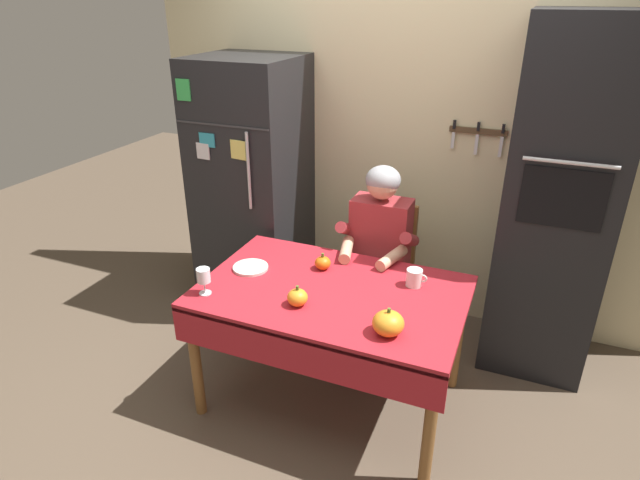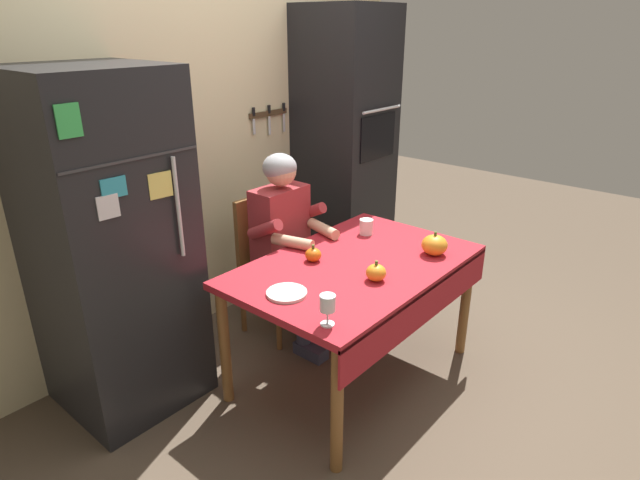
# 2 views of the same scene
# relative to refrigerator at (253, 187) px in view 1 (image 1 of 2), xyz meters

# --- Properties ---
(ground_plane) EXTENTS (10.00, 10.00, 0.00)m
(ground_plane) POSITION_rel_refrigerator_xyz_m (0.95, -0.96, -0.90)
(ground_plane) COLOR brown
(ground_plane) RESTS_ON ground
(back_wall_assembly) EXTENTS (3.70, 0.13, 2.60)m
(back_wall_assembly) POSITION_rel_refrigerator_xyz_m (1.00, 0.39, 0.40)
(back_wall_assembly) COLOR beige
(back_wall_assembly) RESTS_ON ground
(refrigerator) EXTENTS (0.68, 0.71, 1.80)m
(refrigerator) POSITION_rel_refrigerator_xyz_m (0.00, 0.00, 0.00)
(refrigerator) COLOR black
(refrigerator) RESTS_ON ground
(wall_oven) EXTENTS (0.60, 0.64, 2.10)m
(wall_oven) POSITION_rel_refrigerator_xyz_m (2.00, 0.04, 0.15)
(wall_oven) COLOR black
(wall_oven) RESTS_ON ground
(dining_table) EXTENTS (1.40, 0.90, 0.74)m
(dining_table) POSITION_rel_refrigerator_xyz_m (0.95, -0.88, -0.24)
(dining_table) COLOR brown
(dining_table) RESTS_ON ground
(chair_behind_person) EXTENTS (0.40, 0.40, 0.93)m
(chair_behind_person) POSITION_rel_refrigerator_xyz_m (1.02, -0.09, -0.39)
(chair_behind_person) COLOR brown
(chair_behind_person) RESTS_ON ground
(seated_person) EXTENTS (0.47, 0.55, 1.25)m
(seated_person) POSITION_rel_refrigerator_xyz_m (1.02, -0.28, -0.16)
(seated_person) COLOR #38384C
(seated_person) RESTS_ON ground
(coffee_mug) EXTENTS (0.11, 0.09, 0.10)m
(coffee_mug) POSITION_rel_refrigerator_xyz_m (1.34, -0.65, -0.11)
(coffee_mug) COLOR white
(coffee_mug) RESTS_ON dining_table
(wine_glass) EXTENTS (0.07, 0.07, 0.15)m
(wine_glass) POSITION_rel_refrigerator_xyz_m (0.35, -1.16, -0.06)
(wine_glass) COLOR white
(wine_glass) RESTS_ON dining_table
(pumpkin_large) EXTENTS (0.15, 0.15, 0.14)m
(pumpkin_large) POSITION_rel_refrigerator_xyz_m (1.34, -1.13, -0.10)
(pumpkin_large) COLOR orange
(pumpkin_large) RESTS_ON dining_table
(pumpkin_medium) EXTENTS (0.10, 0.10, 0.11)m
(pumpkin_medium) POSITION_rel_refrigerator_xyz_m (0.85, -1.07, -0.12)
(pumpkin_medium) COLOR orange
(pumpkin_medium) RESTS_ON dining_table
(pumpkin_small) EXTENTS (0.09, 0.09, 0.10)m
(pumpkin_small) POSITION_rel_refrigerator_xyz_m (0.82, -0.67, -0.12)
(pumpkin_small) COLOR orange
(pumpkin_small) RESTS_ON dining_table
(serving_tray) EXTENTS (0.20, 0.20, 0.02)m
(serving_tray) POSITION_rel_refrigerator_xyz_m (0.44, -0.83, -0.15)
(serving_tray) COLOR silver
(serving_tray) RESTS_ON dining_table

